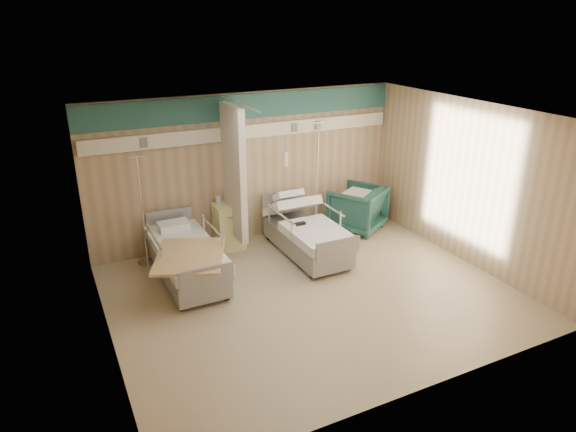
{
  "coord_description": "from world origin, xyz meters",
  "views": [
    {
      "loc": [
        -3.43,
        -6.15,
        4.1
      ],
      "look_at": [
        -0.12,
        0.6,
        1.12
      ],
      "focal_mm": 32.0,
      "sensor_mm": 36.0,
      "label": 1
    }
  ],
  "objects": [
    {
      "name": "bed_left",
      "position": [
        -1.6,
        1.3,
        0.32
      ],
      "size": [
        1.0,
        2.16,
        0.63
      ],
      "primitive_type": null,
      "color": "white",
      "rests_on": "ground"
    },
    {
      "name": "iv_stand_left",
      "position": [
        -2.08,
        2.2,
        0.4
      ],
      "size": [
        0.35,
        0.35,
        1.95
      ],
      "rotation": [
        0.0,
        0.0,
        -0.4
      ],
      "color": "silver",
      "rests_on": "ground"
    },
    {
      "name": "toiletry_bag",
      "position": [
        -0.42,
        2.28,
        0.91
      ],
      "size": [
        0.24,
        0.2,
        0.11
      ],
      "primitive_type": "cube",
      "rotation": [
        0.0,
        0.0,
        -0.39
      ],
      "color": "black",
      "rests_on": "bedside_cabinet"
    },
    {
      "name": "bed_right",
      "position": [
        0.6,
        1.3,
        0.32
      ],
      "size": [
        1.0,
        2.16,
        0.63
      ],
      "primitive_type": null,
      "color": "white",
      "rests_on": "ground"
    },
    {
      "name": "ground",
      "position": [
        0.0,
        0.0,
        0.0
      ],
      "size": [
        6.0,
        5.0,
        0.0
      ],
      "primitive_type": "cube",
      "color": "tan",
      "rests_on": "ground"
    },
    {
      "name": "waffle_blanket",
      "position": [
        2.07,
        1.9,
        0.92
      ],
      "size": [
        0.78,
        0.76,
        0.07
      ],
      "primitive_type": "cube",
      "rotation": [
        0.0,
        0.0,
        3.68
      ],
      "color": "white",
      "rests_on": "visitor_armchair"
    },
    {
      "name": "room_walls",
      "position": [
        -0.03,
        0.25,
        1.86
      ],
      "size": [
        6.04,
        5.04,
        2.82
      ],
      "color": "tan",
      "rests_on": "ground"
    },
    {
      "name": "call_remote",
      "position": [
        0.43,
        1.24,
        0.65
      ],
      "size": [
        0.2,
        0.09,
        0.04
      ],
      "primitive_type": "cube",
      "rotation": [
        0.0,
        0.0,
        -0.01
      ],
      "color": "black",
      "rests_on": "bed_right"
    },
    {
      "name": "iv_stand_right",
      "position": [
        1.26,
        2.11,
        0.46
      ],
      "size": [
        0.4,
        0.4,
        2.23
      ],
      "rotation": [
        0.0,
        0.0,
        0.33
      ],
      "color": "silver",
      "rests_on": "ground"
    },
    {
      "name": "tan_blanket",
      "position": [
        -1.67,
        0.84,
        0.65
      ],
      "size": [
        1.41,
        1.55,
        0.04
      ],
      "primitive_type": "cube",
      "rotation": [
        0.0,
        0.0,
        -0.4
      ],
      "color": "tan",
      "rests_on": "bed_left"
    },
    {
      "name": "white_cup",
      "position": [
        -0.69,
        2.32,
        0.92
      ],
      "size": [
        0.12,
        0.12,
        0.14
      ],
      "primitive_type": "cylinder",
      "rotation": [
        0.0,
        0.0,
        0.23
      ],
      "color": "white",
      "rests_on": "bedside_cabinet"
    },
    {
      "name": "bedside_cabinet",
      "position": [
        -0.55,
        2.2,
        0.42
      ],
      "size": [
        0.5,
        0.48,
        0.85
      ],
      "primitive_type": "cube",
      "color": "#F4F298",
      "rests_on": "ground"
    },
    {
      "name": "visitor_armchair",
      "position": [
        2.07,
        1.9,
        0.45
      ],
      "size": [
        1.32,
        1.33,
        0.89
      ],
      "primitive_type": "imported",
      "rotation": [
        0.0,
        0.0,
        3.68
      ],
      "color": "#205049",
      "rests_on": "ground"
    }
  ]
}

